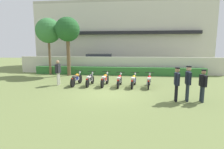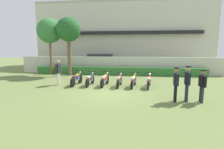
{
  "view_description": "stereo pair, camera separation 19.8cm",
  "coord_description": "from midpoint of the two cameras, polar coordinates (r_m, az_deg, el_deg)",
  "views": [
    {
      "loc": [
        1.4,
        -10.12,
        2.72
      ],
      "look_at": [
        0.0,
        2.14,
        0.77
      ],
      "focal_mm": 28.71,
      "sensor_mm": 36.0,
      "label": 1
    },
    {
      "loc": [
        1.59,
        -10.1,
        2.72
      ],
      "look_at": [
        0.0,
        2.14,
        0.77
      ],
      "focal_mm": 28.71,
      "sensor_mm": 36.0,
      "label": 2
    }
  ],
  "objects": [
    {
      "name": "motorcycle_in_row_2",
      "position": [
        12.38,
        -1.87,
        -1.59
      ],
      "size": [
        0.6,
        1.92,
        0.96
      ],
      "rotation": [
        0.0,
        0.0,
        1.46
      ],
      "color": "black",
      "rests_on": "ground"
    },
    {
      "name": "hedge_row",
      "position": [
        17.15,
        2.34,
        1.13
      ],
      "size": [
        16.12,
        0.7,
        0.75
      ],
      "primitive_type": "cube",
      "color": "#337033",
      "rests_on": "ground"
    },
    {
      "name": "officer_2",
      "position": [
        9.73,
        27.34,
        -2.57
      ],
      "size": [
        0.23,
        0.65,
        1.61
      ],
      "rotation": [
        0.0,
        0.0,
        3.17
      ],
      "color": "#28333D",
      "rests_on": "ground"
    },
    {
      "name": "inspector_person",
      "position": [
        13.09,
        -16.31,
        1.31
      ],
      "size": [
        0.24,
        0.7,
        1.76
      ],
      "color": "silver",
      "rests_on": "ground"
    },
    {
      "name": "motorcycle_in_row_3",
      "position": [
        12.15,
        2.81,
        -1.84
      ],
      "size": [
        0.6,
        1.82,
        0.94
      ],
      "rotation": [
        0.0,
        0.0,
        1.5
      ],
      "color": "black",
      "rests_on": "ground"
    },
    {
      "name": "motorcycle_in_row_1",
      "position": [
        12.56,
        -6.58,
        -1.53
      ],
      "size": [
        0.6,
        1.79,
        0.95
      ],
      "rotation": [
        0.0,
        0.0,
        1.51
      ],
      "color": "black",
      "rests_on": "ground"
    },
    {
      "name": "motorcycle_in_row_4",
      "position": [
        12.13,
        7.33,
        -1.93
      ],
      "size": [
        0.61,
        1.89,
        0.94
      ],
      "rotation": [
        0.0,
        0.0,
        1.43
      ],
      "color": "black",
      "rests_on": "ground"
    },
    {
      "name": "compound_wall",
      "position": [
        17.79,
        2.55,
        2.92
      ],
      "size": [
        20.16,
        0.3,
        1.68
      ],
      "primitive_type": "cube",
      "color": "beige",
      "rests_on": "ground"
    },
    {
      "name": "parked_car",
      "position": [
        19.88,
        -2.97,
        3.83
      ],
      "size": [
        4.62,
        2.34,
        1.89
      ],
      "rotation": [
        0.0,
        0.0,
        0.07
      ],
      "color": "#9EA3A8",
      "rests_on": "ground"
    },
    {
      "name": "tree_far_side",
      "position": [
        17.21,
        -13.38,
        13.52
      ],
      "size": [
        2.21,
        2.21,
        5.34
      ],
      "color": "brown",
      "rests_on": "ground"
    },
    {
      "name": "motorcycle_in_row_5",
      "position": [
        12.17,
        12.17,
        -2.02
      ],
      "size": [
        0.6,
        1.9,
        0.94
      ],
      "rotation": [
        0.0,
        0.0,
        1.43
      ],
      "color": "black",
      "rests_on": "ground"
    },
    {
      "name": "tree_near_inspector",
      "position": [
        18.32,
        -18.99,
        12.94
      ],
      "size": [
        2.32,
        2.32,
        5.33
      ],
      "color": "brown",
      "rests_on": "ground"
    },
    {
      "name": "ground",
      "position": [
        10.58,
        -0.97,
        -5.91
      ],
      "size": [
        60.0,
        60.0,
        0.0
      ],
      "primitive_type": "plane",
      "color": "olive"
    },
    {
      "name": "officer_0",
      "position": [
        9.33,
        20.26,
        -2.15
      ],
      "size": [
        0.27,
        0.67,
        1.7
      ],
      "rotation": [
        0.0,
        0.0,
        3.03
      ],
      "color": "black",
      "rests_on": "ground"
    },
    {
      "name": "officer_1",
      "position": [
        9.53,
        23.41,
        -1.8
      ],
      "size": [
        0.28,
        0.69,
        1.77
      ],
      "rotation": [
        0.0,
        0.0,
        3.01
      ],
      "color": "#28333D",
      "rests_on": "ground"
    },
    {
      "name": "motorcycle_in_row_0",
      "position": [
        12.83,
        -10.81,
        -1.33
      ],
      "size": [
        0.6,
        1.94,
        0.98
      ],
      "rotation": [
        0.0,
        0.0,
        1.48
      ],
      "color": "black",
      "rests_on": "ground"
    },
    {
      "name": "building",
      "position": [
        24.4,
        3.98,
        12.04
      ],
      "size": [
        21.22,
        6.5,
        8.05
      ],
      "color": "beige",
      "rests_on": "ground"
    }
  ]
}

